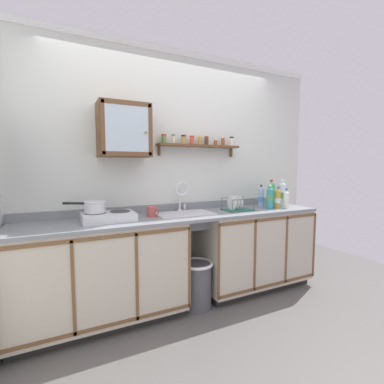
{
  "coord_description": "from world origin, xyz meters",
  "views": [
    {
      "loc": [
        -1.13,
        -2.0,
        1.4
      ],
      "look_at": [
        0.14,
        0.57,
        1.13
      ],
      "focal_mm": 25.57,
      "sensor_mm": 36.0,
      "label": 1
    }
  ],
  "objects_px": {
    "sink": "(184,217)",
    "bottle_detergent_teal_5": "(270,198)",
    "saucepan": "(94,206)",
    "dish_rack": "(237,207)",
    "mug": "(151,212)",
    "bottle_water_blue_1": "(261,197)",
    "trash_bin": "(197,284)",
    "bottle_water_clear_0": "(282,194)",
    "hot_plate_stove": "(108,217)",
    "bottle_opaque_white_3": "(286,199)",
    "bottle_juice_amber_2": "(278,199)",
    "wall_cabinet": "(124,130)",
    "bottle_soda_green_4": "(271,194)"
  },
  "relations": [
    {
      "from": "sink",
      "to": "bottle_detergent_teal_5",
      "type": "xyz_separation_m",
      "value": [
        1.02,
        -0.12,
        0.16
      ]
    },
    {
      "from": "saucepan",
      "to": "dish_rack",
      "type": "distance_m",
      "value": 1.48
    },
    {
      "from": "dish_rack",
      "to": "mug",
      "type": "distance_m",
      "value": 0.96
    },
    {
      "from": "saucepan",
      "to": "bottle_water_blue_1",
      "type": "distance_m",
      "value": 1.88
    },
    {
      "from": "saucepan",
      "to": "trash_bin",
      "type": "bearing_deg",
      "value": -9.35
    },
    {
      "from": "bottle_water_blue_1",
      "to": "bottle_water_clear_0",
      "type": "bearing_deg",
      "value": -13.84
    },
    {
      "from": "hot_plate_stove",
      "to": "bottle_opaque_white_3",
      "type": "height_order",
      "value": "bottle_opaque_white_3"
    },
    {
      "from": "bottle_juice_amber_2",
      "to": "bottle_detergent_teal_5",
      "type": "relative_size",
      "value": 0.91
    },
    {
      "from": "wall_cabinet",
      "to": "hot_plate_stove",
      "type": "bearing_deg",
      "value": -140.58
    },
    {
      "from": "hot_plate_stove",
      "to": "bottle_water_clear_0",
      "type": "height_order",
      "value": "bottle_water_clear_0"
    },
    {
      "from": "dish_rack",
      "to": "bottle_water_blue_1",
      "type": "bearing_deg",
      "value": 10.56
    },
    {
      "from": "bottle_opaque_white_3",
      "to": "dish_rack",
      "type": "height_order",
      "value": "bottle_opaque_white_3"
    },
    {
      "from": "sink",
      "to": "dish_rack",
      "type": "bearing_deg",
      "value": -4.14
    },
    {
      "from": "bottle_water_clear_0",
      "to": "bottle_opaque_white_3",
      "type": "distance_m",
      "value": 0.13
    },
    {
      "from": "bottle_detergent_teal_5",
      "to": "wall_cabinet",
      "type": "height_order",
      "value": "wall_cabinet"
    },
    {
      "from": "bottle_opaque_white_3",
      "to": "bottle_juice_amber_2",
      "type": "bearing_deg",
      "value": 166.52
    },
    {
      "from": "sink",
      "to": "bottle_opaque_white_3",
      "type": "distance_m",
      "value": 1.26
    },
    {
      "from": "bottle_opaque_white_3",
      "to": "dish_rack",
      "type": "bearing_deg",
      "value": 170.58
    },
    {
      "from": "hot_plate_stove",
      "to": "trash_bin",
      "type": "relative_size",
      "value": 0.97
    },
    {
      "from": "bottle_water_blue_1",
      "to": "bottle_opaque_white_3",
      "type": "relative_size",
      "value": 1.17
    },
    {
      "from": "wall_cabinet",
      "to": "trash_bin",
      "type": "xyz_separation_m",
      "value": [
        0.62,
        -0.28,
        -1.5
      ]
    },
    {
      "from": "bottle_soda_green_4",
      "to": "trash_bin",
      "type": "xyz_separation_m",
      "value": [
        -1.09,
        -0.16,
        -0.83
      ]
    },
    {
      "from": "saucepan",
      "to": "bottle_water_clear_0",
      "type": "distance_m",
      "value": 2.15
    },
    {
      "from": "bottle_water_clear_0",
      "to": "trash_bin",
      "type": "xyz_separation_m",
      "value": [
        -1.23,
        -0.13,
        -0.83
      ]
    },
    {
      "from": "bottle_water_clear_0",
      "to": "bottle_juice_amber_2",
      "type": "xyz_separation_m",
      "value": [
        -0.15,
        -0.09,
        -0.04
      ]
    },
    {
      "from": "bottle_juice_amber_2",
      "to": "bottle_opaque_white_3",
      "type": "distance_m",
      "value": 0.11
    },
    {
      "from": "mug",
      "to": "trash_bin",
      "type": "relative_size",
      "value": 0.24
    },
    {
      "from": "wall_cabinet",
      "to": "bottle_opaque_white_3",
      "type": "bearing_deg",
      "value": -8.35
    },
    {
      "from": "sink",
      "to": "bottle_juice_amber_2",
      "type": "distance_m",
      "value": 1.15
    },
    {
      "from": "hot_plate_stove",
      "to": "mug",
      "type": "bearing_deg",
      "value": 5.14
    },
    {
      "from": "bottle_opaque_white_3",
      "to": "bottle_detergent_teal_5",
      "type": "xyz_separation_m",
      "value": [
        -0.22,
        0.03,
        0.03
      ]
    },
    {
      "from": "bottle_water_blue_1",
      "to": "bottle_soda_green_4",
      "type": "height_order",
      "value": "bottle_soda_green_4"
    },
    {
      "from": "saucepan",
      "to": "trash_bin",
      "type": "xyz_separation_m",
      "value": [
        0.92,
        -0.15,
        -0.82
      ]
    },
    {
      "from": "sink",
      "to": "mug",
      "type": "xyz_separation_m",
      "value": [
        -0.35,
        -0.0,
        0.08
      ]
    },
    {
      "from": "bottle_opaque_white_3",
      "to": "trash_bin",
      "type": "distance_m",
      "value": 1.42
    },
    {
      "from": "mug",
      "to": "wall_cabinet",
      "type": "distance_m",
      "value": 0.81
    },
    {
      "from": "bottle_soda_green_4",
      "to": "dish_rack",
      "type": "bearing_deg",
      "value": -175.85
    },
    {
      "from": "mug",
      "to": "saucepan",
      "type": "bearing_deg",
      "value": -178.7
    },
    {
      "from": "sink",
      "to": "bottle_juice_amber_2",
      "type": "xyz_separation_m",
      "value": [
        1.14,
        -0.12,
        0.14
      ]
    },
    {
      "from": "dish_rack",
      "to": "bottle_detergent_teal_5",
      "type": "bearing_deg",
      "value": -10.13
    },
    {
      "from": "sink",
      "to": "trash_bin",
      "type": "xyz_separation_m",
      "value": [
        0.06,
        -0.16,
        -0.65
      ]
    },
    {
      "from": "saucepan",
      "to": "bottle_water_clear_0",
      "type": "height_order",
      "value": "bottle_water_clear_0"
    },
    {
      "from": "bottle_water_clear_0",
      "to": "hot_plate_stove",
      "type": "bearing_deg",
      "value": -179.93
    },
    {
      "from": "bottle_juice_amber_2",
      "to": "bottle_water_clear_0",
      "type": "bearing_deg",
      "value": 29.68
    },
    {
      "from": "hot_plate_stove",
      "to": "saucepan",
      "type": "distance_m",
      "value": 0.15
    },
    {
      "from": "dish_rack",
      "to": "hot_plate_stove",
      "type": "bearing_deg",
      "value": 179.72
    },
    {
      "from": "bottle_soda_green_4",
      "to": "bottle_detergent_teal_5",
      "type": "bearing_deg",
      "value": -137.68
    },
    {
      "from": "bottle_water_clear_0",
      "to": "sink",
      "type": "bearing_deg",
      "value": 178.42
    },
    {
      "from": "bottle_water_clear_0",
      "to": "mug",
      "type": "distance_m",
      "value": 1.64
    },
    {
      "from": "hot_plate_stove",
      "to": "saucepan",
      "type": "height_order",
      "value": "saucepan"
    }
  ]
}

